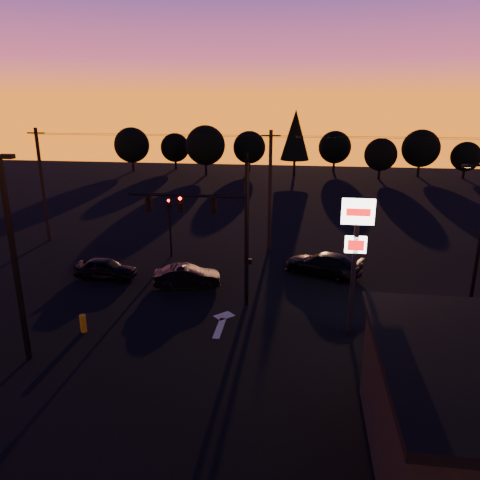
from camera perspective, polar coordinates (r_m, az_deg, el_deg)
The scene contains 24 objects.
ground at distance 23.47m, azimuth -4.17°, elevation -11.72°, with size 120.00×120.00×0.00m, color black.
lane_arrow at distance 24.83m, azimuth -2.22°, elevation -9.96°, with size 1.20×3.10×0.01m.
traffic_signal_mast at distance 25.31m, azimuth -2.78°, elevation 2.54°, with size 6.79×0.52×8.58m.
secondary_signal at distance 34.01m, azimuth -8.57°, elevation 2.58°, with size 0.30×0.31×4.35m.
parking_lot_light at distance 21.70m, azimuth -25.99°, elevation -0.82°, with size 1.25×0.30×9.14m.
pylon_sign at distance 22.65m, azimuth 13.97°, elevation 0.21°, with size 1.50×0.28×6.80m.
streetlight at distance 28.13m, azimuth 27.20°, elevation 1.03°, with size 1.55×0.35×8.00m.
utility_pole_0 at distance 40.30m, azimuth -22.95°, elevation 6.21°, with size 1.40×0.26×9.00m.
utility_pole_1 at distance 34.82m, azimuth 3.66°, elevation 6.00°, with size 1.40×0.26×9.00m.
power_wires at distance 34.27m, azimuth 3.79°, elevation 12.53°, with size 36.00×1.22×0.07m.
bollard at distance 24.95m, azimuth -18.58°, elevation -9.61°, with size 0.31×0.31×0.92m, color #AF8A0C.
tree_0 at distance 75.25m, azimuth -13.06°, elevation 11.21°, with size 5.36×5.36×6.74m.
tree_1 at distance 76.29m, azimuth -7.93°, elevation 11.09°, with size 4.54×4.54×5.71m.
tree_2 at distance 69.93m, azimuth -4.23°, elevation 11.44°, with size 5.77×5.78×7.26m.
tree_3 at distance 72.96m, azimuth 1.14°, elevation 11.22°, with size 4.95×4.95×6.22m.
tree_4 at distance 69.30m, azimuth 6.76°, elevation 12.60°, with size 4.18×4.18×9.50m.
tree_5 at distance 74.60m, azimuth 11.48°, elevation 11.02°, with size 4.95×4.95×6.22m.
tree_6 at distance 69.34m, azimuth 16.77°, elevation 9.94°, with size 4.54×4.54×5.71m.
tree_7 at distance 73.34m, azimuth 21.18°, elevation 10.37°, with size 5.36×5.36×6.74m.
tree_8 at distance 74.07m, azimuth 25.83°, elevation 9.14°, with size 4.12×4.12×5.19m.
car_left at distance 31.38m, azimuth -16.07°, elevation -3.37°, with size 1.59×3.95×1.34m, color black.
car_mid at distance 29.09m, azimuth -6.47°, elevation -4.43°, with size 1.41×4.04×1.33m, color black.
car_right at distance 31.22m, azimuth 10.09°, elevation -2.90°, with size 2.10×5.16×1.50m, color black.
suv_parked at distance 20.89m, azimuth 19.92°, elevation -14.54°, with size 2.32×5.04×1.40m, color black.
Camera 1 is at (4.44, -20.07, 11.33)m, focal length 35.00 mm.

